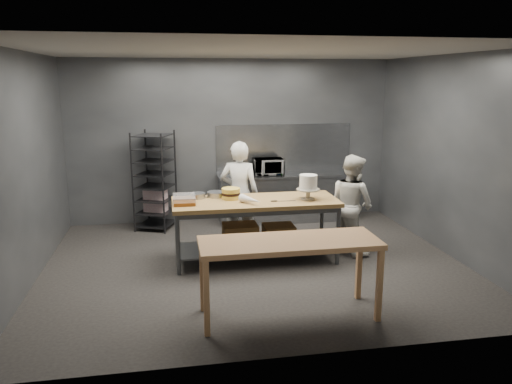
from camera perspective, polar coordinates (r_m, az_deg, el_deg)
ground at (r=7.34m, az=-0.13°, el=-8.25°), size 6.00×6.00×0.00m
back_wall at (r=9.39m, az=-2.78°, el=5.84°), size 6.00×0.04×3.00m
work_table at (r=7.34m, az=-0.01°, el=-3.54°), size 2.40×0.90×0.92m
near_counter at (r=5.57m, az=3.84°, el=-6.37°), size 2.00×0.70×0.90m
back_counter at (r=9.45m, az=3.57°, el=-0.59°), size 2.60×0.60×0.90m
splashback_panel at (r=9.57m, az=3.22°, el=5.06°), size 2.60×0.02×0.90m
speed_rack at (r=9.03m, az=-11.50°, el=1.17°), size 0.80×0.83×1.75m
chef_behind at (r=7.99m, az=-1.91°, el=-0.17°), size 0.71×0.58×1.69m
chef_right at (r=7.79m, az=10.88°, el=-1.35°), size 0.83×0.91×1.53m
microwave at (r=9.25m, az=1.40°, el=2.93°), size 0.54×0.37×0.30m
frosted_cake_stand at (r=7.26m, az=5.99°, el=0.92°), size 0.34×0.34×0.37m
layer_cake at (r=7.30m, az=-2.89°, el=-0.18°), size 0.27×0.27×0.16m
cake_pans at (r=7.43m, az=-5.44°, el=-0.32°), size 0.53×0.29×0.07m
piping_bag at (r=6.99m, az=-0.58°, el=-0.92°), size 0.32×0.38×0.12m
offset_spatula at (r=7.17m, az=2.76°, el=-1.04°), size 0.36×0.02×0.02m
pastry_clamshells at (r=7.11m, az=-8.21°, el=-0.84°), size 0.31×0.43×0.11m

